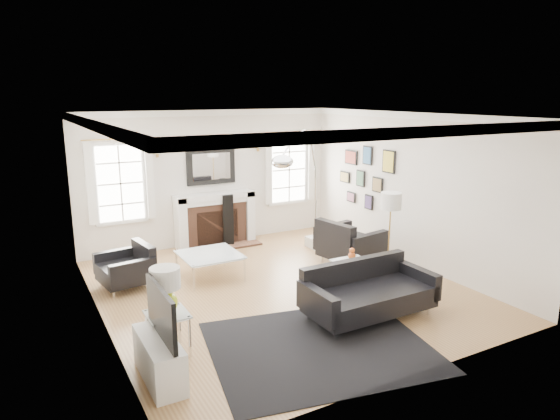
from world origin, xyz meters
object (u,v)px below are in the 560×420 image
armchair_right (347,244)px  coffee_table (210,256)px  arc_floor_lamp (301,190)px  fireplace (216,220)px  sofa (367,293)px  gourd_lamp (166,287)px  armchair_left (128,268)px

armchair_right → coffee_table: bearing=167.3°
armchair_right → coffee_table: armchair_right is taller
arc_floor_lamp → armchair_right: bearing=-35.5°
coffee_table → arc_floor_lamp: 2.05m
fireplace → armchair_right: bearing=-54.2°
sofa → gourd_lamp: 2.87m
fireplace → gourd_lamp: (-2.20, -3.98, 0.33)m
sofa → armchair_right: 2.22m
gourd_lamp → armchair_left: bearing=88.6°
fireplace → gourd_lamp: bearing=-118.9°
sofa → armchair_left: size_ratio=1.98×
gourd_lamp → arc_floor_lamp: bearing=34.1°
sofa → fireplace: bearing=98.1°
gourd_lamp → armchair_right: bearing=22.9°
coffee_table → gourd_lamp: gourd_lamp is taller
arc_floor_lamp → gourd_lamp: bearing=-145.9°
armchair_right → arc_floor_lamp: 1.33m
sofa → armchair_right: bearing=60.9°
fireplace → sofa: 4.32m
coffee_table → fireplace: bearing=65.4°
fireplace → coffee_table: bearing=-114.6°
sofa → armchair_left: bearing=135.0°
armchair_right → gourd_lamp: 4.25m
sofa → armchair_left: (-2.75, 2.75, -0.01)m
arc_floor_lamp → coffee_table: bearing=178.2°
sofa → coffee_table: (-1.42, 2.50, 0.06)m
armchair_right → coffee_table: size_ratio=1.22×
armchair_left → armchair_right: bearing=-12.0°
armchair_left → coffee_table: size_ratio=0.99×
fireplace → coffee_table: fireplace is taller
armchair_right → gourd_lamp: bearing=-157.1°
fireplace → sofa: size_ratio=0.88×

